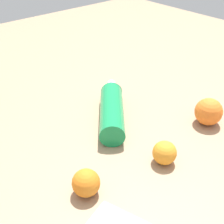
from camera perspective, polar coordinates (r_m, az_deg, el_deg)
The scene contains 5 objects.
ground_plane at distance 0.93m, azimuth 1.30°, elevation -2.72°, with size 2.40×2.40×0.00m, color #9E7F60.
water_bottle at distance 0.95m, azimuth -0.02°, elevation 0.73°, with size 0.27×0.24×0.07m.
orange_0 at distance 0.71m, azimuth -4.85°, elevation -12.97°, with size 0.07×0.07×0.07m, color orange.
orange_1 at distance 0.97m, azimuth 17.48°, elevation 0.05°, with size 0.08×0.08×0.08m, color orange.
orange_2 at distance 0.80m, azimuth 9.73°, elevation -7.46°, with size 0.06×0.06×0.06m, color orange.
Camera 1 is at (0.55, -0.51, 0.55)m, focal length 49.29 mm.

